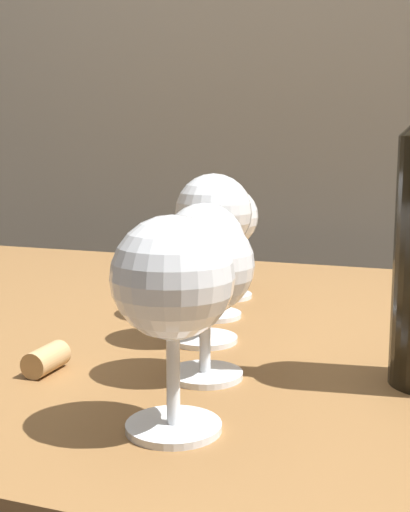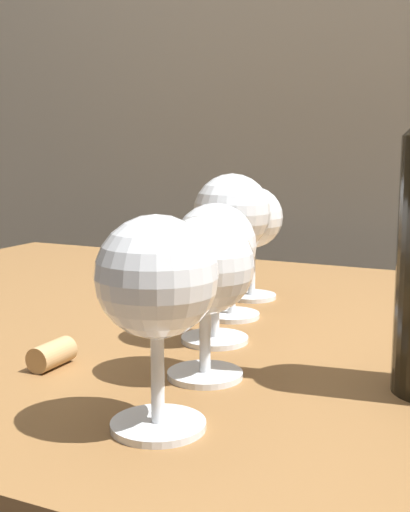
{
  "view_description": "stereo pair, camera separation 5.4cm",
  "coord_description": "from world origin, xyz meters",
  "px_view_note": "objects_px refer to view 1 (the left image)",
  "views": [
    {
      "loc": [
        0.23,
        -0.66,
        0.91
      ],
      "look_at": [
        0.05,
        -0.16,
        0.82
      ],
      "focal_mm": 48.09,
      "sensor_mm": 36.0,
      "label": 1
    },
    {
      "loc": [
        0.28,
        -0.64,
        0.91
      ],
      "look_at": [
        0.05,
        -0.16,
        0.82
      ],
      "focal_mm": 48.09,
      "sensor_mm": 36.0,
      "label": 2
    }
  ],
  "objects_px": {
    "wine_glass_port": "(172,285)",
    "wine_glass_chardonnay": "(228,219)",
    "wine_glass_rose": "(204,249)",
    "wine_glass_white": "(205,269)",
    "cork": "(46,359)",
    "wine_glass_pinot": "(213,216)"
  },
  "relations": [
    {
      "from": "wine_glass_port",
      "to": "wine_glass_pinot",
      "type": "height_order",
      "value": "wine_glass_pinot"
    },
    {
      "from": "wine_glass_rose",
      "to": "wine_glass_chardonnay",
      "type": "bearing_deg",
      "value": 101.36
    },
    {
      "from": "wine_glass_port",
      "to": "wine_glass_rose",
      "type": "distance_m",
      "value": 0.21
    },
    {
      "from": "wine_glass_white",
      "to": "wine_glass_chardonnay",
      "type": "xyz_separation_m",
      "value": [
        -0.07,
        0.28,
        0.01
      ]
    },
    {
      "from": "wine_glass_white",
      "to": "wine_glass_chardonnay",
      "type": "distance_m",
      "value": 0.29
    },
    {
      "from": "wine_glass_chardonnay",
      "to": "cork",
      "type": "distance_m",
      "value": 0.33
    },
    {
      "from": "wine_glass_rose",
      "to": "wine_glass_chardonnay",
      "type": "distance_m",
      "value": 0.19
    },
    {
      "from": "wine_glass_pinot",
      "to": "cork",
      "type": "distance_m",
      "value": 0.25
    },
    {
      "from": "wine_glass_port",
      "to": "wine_glass_chardonnay",
      "type": "relative_size",
      "value": 1.05
    },
    {
      "from": "wine_glass_rose",
      "to": "wine_glass_pinot",
      "type": "relative_size",
      "value": 0.85
    },
    {
      "from": "wine_glass_chardonnay",
      "to": "wine_glass_pinot",
      "type": "bearing_deg",
      "value": -80.99
    },
    {
      "from": "cork",
      "to": "wine_glass_rose",
      "type": "bearing_deg",
      "value": 54.3
    },
    {
      "from": "wine_glass_port",
      "to": "wine_glass_white",
      "type": "height_order",
      "value": "wine_glass_port"
    },
    {
      "from": "wine_glass_port",
      "to": "wine_glass_white",
      "type": "relative_size",
      "value": 1.08
    },
    {
      "from": "wine_glass_port",
      "to": "cork",
      "type": "distance_m",
      "value": 0.18
    },
    {
      "from": "wine_glass_rose",
      "to": "wine_glass_chardonnay",
      "type": "xyz_separation_m",
      "value": [
        -0.04,
        0.19,
        0.01
      ]
    },
    {
      "from": "wine_glass_white",
      "to": "wine_glass_chardonnay",
      "type": "bearing_deg",
      "value": 104.51
    },
    {
      "from": "wine_glass_white",
      "to": "cork",
      "type": "relative_size",
      "value": 3.14
    },
    {
      "from": "wine_glass_port",
      "to": "cork",
      "type": "height_order",
      "value": "wine_glass_port"
    },
    {
      "from": "wine_glass_port",
      "to": "wine_glass_pinot",
      "type": "bearing_deg",
      "value": 104.21
    },
    {
      "from": "wine_glass_port",
      "to": "wine_glass_rose",
      "type": "relative_size",
      "value": 1.08
    },
    {
      "from": "wine_glass_pinot",
      "to": "wine_glass_chardonnay",
      "type": "height_order",
      "value": "wine_glass_pinot"
    }
  ]
}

